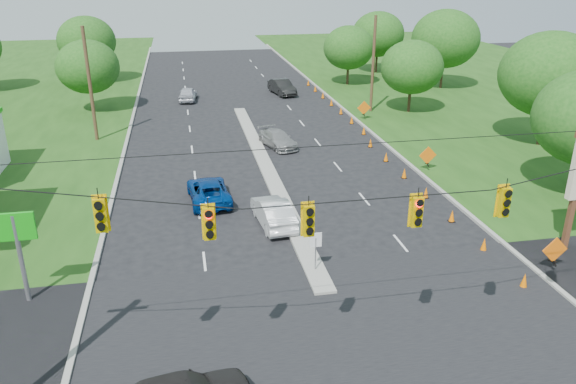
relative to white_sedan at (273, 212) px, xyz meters
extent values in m
plane|color=black|center=(1.04, -11.52, -0.74)|extent=(160.00, 160.00, 0.00)
cube|color=black|center=(1.04, -11.52, -0.74)|extent=(160.00, 14.00, 0.02)
cube|color=gray|center=(-9.06, 18.48, -0.74)|extent=(0.25, 110.00, 0.16)
cube|color=gray|center=(11.14, 18.48, -0.74)|extent=(0.25, 110.00, 0.16)
cube|color=gray|center=(1.04, 9.48, -0.74)|extent=(1.00, 34.00, 0.18)
cylinder|color=gray|center=(1.04, -5.52, 0.16)|extent=(0.06, 0.06, 1.80)
cube|color=white|center=(1.04, -5.52, 0.96)|extent=(0.55, 0.04, 0.70)
cylinder|color=black|center=(1.04, -12.52, 6.26)|extent=(24.00, 0.04, 0.04)
cube|color=#FDC600|center=(-6.96, -12.52, 6.01)|extent=(0.34, 0.24, 1.00)
cube|color=#FDC600|center=(-3.96, -12.52, 5.48)|extent=(0.34, 0.24, 1.00)
cube|color=#FDC600|center=(-0.96, -12.52, 5.31)|extent=(0.34, 0.24, 1.00)
cube|color=#FDC600|center=(2.54, -12.52, 5.31)|extent=(0.34, 0.24, 1.00)
cube|color=#FDC600|center=(5.54, -12.52, 5.40)|extent=(0.34, 0.24, 1.00)
cylinder|color=#422D1C|center=(-11.46, 18.48, 3.76)|extent=(0.28, 0.28, 9.00)
cylinder|color=#422D1C|center=(13.54, 23.48, 3.76)|extent=(0.28, 0.28, 9.00)
cylinder|color=gray|center=(-11.46, -5.52, 1.26)|extent=(0.20, 0.20, 4.00)
cube|color=#109E10|center=(-11.46, -5.52, 2.76)|extent=(1.60, 0.15, 1.20)
cube|color=#59331E|center=(13.94, -5.52, 1.46)|extent=(0.25, 0.25, 4.40)
cone|color=#FD6D01|center=(9.81, -8.52, -0.39)|extent=(0.32, 0.32, 0.70)
cone|color=#FD6D01|center=(9.81, -5.02, -0.39)|extent=(0.32, 0.32, 0.70)
cone|color=#FD6D01|center=(9.81, -1.52, -0.39)|extent=(0.32, 0.32, 0.70)
cone|color=#FD6D01|center=(9.81, 1.98, -0.39)|extent=(0.32, 0.32, 0.70)
cone|color=#FD6D01|center=(9.81, 5.48, -0.39)|extent=(0.32, 0.32, 0.70)
cone|color=#FD6D01|center=(9.81, 8.98, -0.39)|extent=(0.32, 0.32, 0.70)
cone|color=#FD6D01|center=(9.81, 12.48, -0.39)|extent=(0.32, 0.32, 0.70)
cone|color=#FD6D01|center=(10.41, 15.98, -0.39)|extent=(0.32, 0.32, 0.70)
cone|color=#FD6D01|center=(10.41, 19.48, -0.39)|extent=(0.32, 0.32, 0.70)
cone|color=#FD6D01|center=(10.41, 22.98, -0.39)|extent=(0.32, 0.32, 0.70)
cone|color=#FD6D01|center=(10.41, 26.48, -0.39)|extent=(0.32, 0.32, 0.70)
cone|color=#FD6D01|center=(10.41, 29.98, -0.39)|extent=(0.32, 0.32, 0.70)
cone|color=#FD6D01|center=(10.41, 33.48, -0.39)|extent=(0.32, 0.32, 0.70)
cone|color=#FD6D01|center=(10.41, 36.98, -0.39)|extent=(0.32, 0.32, 0.70)
cube|color=black|center=(11.84, -7.52, -0.19)|extent=(0.06, 0.58, 0.26)
cube|color=black|center=(11.84, -7.52, -0.19)|extent=(0.06, 0.58, 0.26)
cube|color=orange|center=(11.84, -7.52, 0.41)|extent=(1.27, 0.05, 1.27)
cube|color=black|center=(11.84, 6.48, -0.19)|extent=(0.06, 0.58, 0.26)
cube|color=black|center=(11.84, 6.48, -0.19)|extent=(0.06, 0.58, 0.26)
cube|color=orange|center=(11.84, 6.48, 0.41)|extent=(1.27, 0.05, 1.27)
cube|color=black|center=(11.84, 20.48, -0.19)|extent=(0.06, 0.58, 0.26)
cube|color=black|center=(11.84, 20.48, -0.19)|extent=(0.06, 0.58, 0.26)
cube|color=orange|center=(11.84, 20.48, 0.41)|extent=(1.27, 0.05, 1.27)
cylinder|color=black|center=(-12.96, 28.48, 0.52)|extent=(0.28, 0.28, 2.52)
ellipsoid|color=#194C14|center=(-12.96, 28.48, 3.60)|extent=(5.88, 5.88, 5.04)
cylinder|color=black|center=(-14.96, 43.48, 0.70)|extent=(0.28, 0.28, 2.88)
ellipsoid|color=#194C14|center=(-14.96, 43.48, 4.22)|extent=(6.72, 6.72, 5.76)
cylinder|color=black|center=(23.04, 10.48, 0.88)|extent=(0.28, 0.28, 3.24)
ellipsoid|color=#194C14|center=(23.04, 10.48, 4.84)|extent=(7.56, 7.56, 6.48)
cylinder|color=black|center=(17.04, 22.48, 0.52)|extent=(0.28, 0.28, 2.52)
ellipsoid|color=#194C14|center=(17.04, 22.48, 3.60)|extent=(5.88, 5.88, 5.04)
cylinder|color=black|center=(25.04, 32.48, 0.88)|extent=(0.28, 0.28, 3.24)
ellipsoid|color=#194C14|center=(25.04, 32.48, 4.84)|extent=(7.56, 7.56, 6.48)
cylinder|color=black|center=(21.04, 43.48, 0.70)|extent=(0.28, 0.28, 2.88)
ellipsoid|color=#194C14|center=(21.04, 43.48, 4.22)|extent=(6.72, 6.72, 5.76)
cylinder|color=black|center=(15.04, 36.48, 0.52)|extent=(0.28, 0.28, 2.52)
ellipsoid|color=#194C14|center=(15.04, 36.48, 3.60)|extent=(5.88, 5.88, 5.04)
imported|color=silver|center=(0.00, 0.00, 0.00)|extent=(2.03, 4.64, 1.48)
imported|color=navy|center=(-3.27, 3.97, -0.06)|extent=(2.63, 5.08, 1.37)
imported|color=gray|center=(2.69, 13.95, -0.10)|extent=(2.98, 4.74, 1.28)
imported|color=#B3B4BE|center=(-3.78, 31.58, -0.02)|extent=(2.20, 4.41, 1.44)
imported|color=black|center=(6.47, 32.81, 0.06)|extent=(2.61, 5.11, 1.61)
camera|label=1|loc=(-4.50, -27.60, 12.53)|focal=35.00mm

